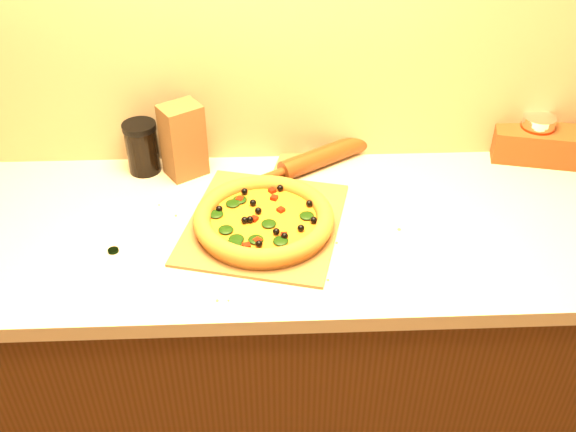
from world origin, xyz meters
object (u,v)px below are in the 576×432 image
(coffee_canister, at_px, (535,136))
(dark_jar, at_px, (142,147))
(rolling_pin, at_px, (324,156))
(pizza_peel, at_px, (266,219))
(pizza, at_px, (264,219))

(coffee_canister, bearing_deg, dark_jar, -178.36)
(coffee_canister, bearing_deg, rolling_pin, -177.94)
(pizza_peel, distance_m, pizza, 0.05)
(pizza_peel, xyz_separation_m, pizza, (-0.00, -0.04, 0.03))
(rolling_pin, height_order, coffee_canister, coffee_canister)
(coffee_canister, bearing_deg, pizza, -157.92)
(rolling_pin, bearing_deg, dark_jar, -178.87)
(coffee_canister, xyz_separation_m, dark_jar, (-1.12, -0.03, 0.01))
(dark_jar, bearing_deg, rolling_pin, 1.13)
(pizza_peel, bearing_deg, pizza, -82.12)
(coffee_canister, relative_size, dark_jar, 0.87)
(pizza, distance_m, coffee_canister, 0.85)
(coffee_canister, bearing_deg, pizza_peel, -160.13)
(pizza_peel, bearing_deg, coffee_canister, 34.20)
(pizza, height_order, rolling_pin, same)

